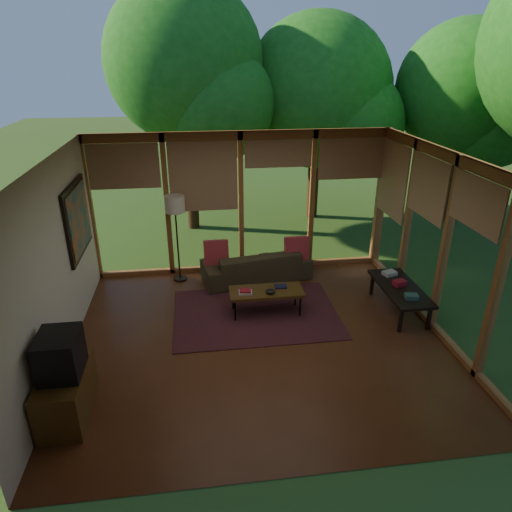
{
  "coord_description": "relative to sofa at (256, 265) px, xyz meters",
  "views": [
    {
      "loc": [
        -0.84,
        -5.74,
        3.93
      ],
      "look_at": [
        0.04,
        0.7,
        1.06
      ],
      "focal_mm": 32.0,
      "sensor_mm": 36.0,
      "label": 1
    }
  ],
  "objects": [
    {
      "name": "floor",
      "position": [
        -0.22,
        -2.0,
        -0.29
      ],
      "size": [
        5.5,
        5.5,
        0.0
      ],
      "primitive_type": "plane",
      "color": "#5E2F18",
      "rests_on": "ground"
    },
    {
      "name": "ceiling",
      "position": [
        -0.22,
        -2.0,
        2.41
      ],
      "size": [
        5.5,
        5.5,
        0.0
      ],
      "primitive_type": "plane",
      "rotation": [
        3.14,
        0.0,
        0.0
      ],
      "color": "white",
      "rests_on": "ground"
    },
    {
      "name": "wall_left",
      "position": [
        -2.97,
        -2.0,
        1.06
      ],
      "size": [
        0.04,
        5.0,
        2.7
      ],
      "primitive_type": "cube",
      "color": "silver",
      "rests_on": "ground"
    },
    {
      "name": "wall_front",
      "position": [
        -0.22,
        -4.5,
        1.06
      ],
      "size": [
        5.5,
        0.04,
        2.7
      ],
      "primitive_type": "cube",
      "color": "silver",
      "rests_on": "ground"
    },
    {
      "name": "window_wall_back",
      "position": [
        -0.22,
        0.5,
        1.06
      ],
      "size": [
        5.5,
        0.12,
        2.7
      ],
      "primitive_type": "cube",
      "color": "#9F6231",
      "rests_on": "ground"
    },
    {
      "name": "window_wall_right",
      "position": [
        2.53,
        -2.0,
        1.06
      ],
      "size": [
        0.12,
        5.0,
        2.7
      ],
      "primitive_type": "cube",
      "color": "#9F6231",
      "rests_on": "ground"
    },
    {
      "name": "exterior_lawn",
      "position": [
        7.78,
        6.0,
        -0.3
      ],
      "size": [
        40.0,
        40.0,
        0.0
      ],
      "primitive_type": "plane",
      "color": "#31541F",
      "rests_on": "ground"
    },
    {
      "name": "tree_nw",
      "position": [
        -1.15,
        3.13,
        3.47
      ],
      "size": [
        3.46,
        3.46,
        5.51
      ],
      "color": "#3A2615",
      "rests_on": "ground"
    },
    {
      "name": "tree_ne",
      "position": [
        1.96,
        3.56,
        2.81
      ],
      "size": [
        3.58,
        3.58,
        4.9
      ],
      "color": "#3A2615",
      "rests_on": "ground"
    },
    {
      "name": "tree_far",
      "position": [
        5.24,
        2.79,
        2.9
      ],
      "size": [
        3.09,
        3.09,
        4.75
      ],
      "color": "#3A2615",
      "rests_on": "ground"
    },
    {
      "name": "rug",
      "position": [
        -0.19,
        -1.29,
        -0.29
      ],
      "size": [
        2.68,
        1.9,
        0.01
      ],
      "primitive_type": "cube",
      "color": "maroon",
      "rests_on": "floor"
    },
    {
      "name": "sofa",
      "position": [
        0.0,
        0.0,
        0.0
      ],
      "size": [
        2.12,
        1.14,
        0.59
      ],
      "primitive_type": "imported",
      "rotation": [
        0.0,
        0.0,
        3.32
      ],
      "color": "#3E351F",
      "rests_on": "floor"
    },
    {
      "name": "pillow_left",
      "position": [
        -0.75,
        -0.05,
        0.31
      ],
      "size": [
        0.45,
        0.24,
        0.47
      ],
      "primitive_type": "cube",
      "rotation": [
        -0.21,
        0.0,
        0.0
      ],
      "color": "maroon",
      "rests_on": "sofa"
    },
    {
      "name": "pillow_right",
      "position": [
        0.75,
        -0.05,
        0.31
      ],
      "size": [
        0.44,
        0.24,
        0.46
      ],
      "primitive_type": "cube",
      "rotation": [
        -0.21,
        0.0,
        0.0
      ],
      "color": "maroon",
      "rests_on": "sofa"
    },
    {
      "name": "ct_book_lower",
      "position": [
        -0.36,
        -1.33,
        0.15
      ],
      "size": [
        0.23,
        0.18,
        0.03
      ],
      "primitive_type": "cube",
      "rotation": [
        0.0,
        0.0,
        -0.08
      ],
      "color": "#BAB3A9",
      "rests_on": "coffee_table"
    },
    {
      "name": "ct_book_upper",
      "position": [
        -0.36,
        -1.33,
        0.18
      ],
      "size": [
        0.2,
        0.16,
        0.03
      ],
      "primitive_type": "cube",
      "rotation": [
        0.0,
        0.0,
        -0.13
      ],
      "color": "maroon",
      "rests_on": "coffee_table"
    },
    {
      "name": "ct_book_side",
      "position": [
        0.24,
        -1.2,
        0.15
      ],
      "size": [
        0.2,
        0.15,
        0.03
      ],
      "primitive_type": "cube",
      "rotation": [
        0.0,
        0.0,
        -0.03
      ],
      "color": "#161731",
      "rests_on": "coffee_table"
    },
    {
      "name": "ct_bowl",
      "position": [
        0.04,
        -1.38,
        0.17
      ],
      "size": [
        0.16,
        0.16,
        0.07
      ],
      "primitive_type": "ellipsoid",
      "color": "black",
      "rests_on": "coffee_table"
    },
    {
      "name": "media_cabinet",
      "position": [
        -2.69,
        -3.25,
        0.01
      ],
      "size": [
        0.5,
        1.0,
        0.6
      ],
      "primitive_type": "cube",
      "color": "#533716",
      "rests_on": "floor"
    },
    {
      "name": "television",
      "position": [
        -2.67,
        -3.25,
        0.56
      ],
      "size": [
        0.45,
        0.55,
        0.5
      ],
      "primitive_type": "cube",
      "color": "black",
      "rests_on": "media_cabinet"
    },
    {
      "name": "console_book_a",
      "position": [
        2.18,
        -1.91,
        0.2
      ],
      "size": [
        0.22,
        0.17,
        0.07
      ],
      "primitive_type": "cube",
      "rotation": [
        0.0,
        0.0,
        -0.18
      ],
      "color": "#335952",
      "rests_on": "side_console"
    },
    {
      "name": "console_book_b",
      "position": [
        2.18,
        -1.46,
        0.21
      ],
      "size": [
        0.23,
        0.19,
        0.09
      ],
      "primitive_type": "cube",
      "rotation": [
        0.0,
        0.0,
        0.25
      ],
      "color": "maroon",
      "rests_on": "side_console"
    },
    {
      "name": "console_book_c",
      "position": [
        2.18,
        -1.06,
        0.19
      ],
      "size": [
        0.27,
        0.23,
        0.06
      ],
      "primitive_type": "cube",
      "rotation": [
        0.0,
        0.0,
        0.31
      ],
      "color": "#BAB3A9",
      "rests_on": "side_console"
    },
    {
      "name": "floor_lamp",
      "position": [
        -1.44,
        0.17,
        1.11
      ],
      "size": [
        0.36,
        0.36,
        1.65
      ],
      "color": "black",
      "rests_on": "floor"
    },
    {
      "name": "coffee_table",
      "position": [
        -0.01,
        -1.28,
        0.1
      ],
      "size": [
        1.2,
        0.5,
        0.43
      ],
      "color": "#533716",
      "rests_on": "floor"
    },
    {
      "name": "side_console",
      "position": [
        2.18,
        -1.51,
        0.12
      ],
      "size": [
        0.6,
        1.4,
        0.46
      ],
      "color": "black",
      "rests_on": "floor"
    },
    {
      "name": "wall_painting",
      "position": [
        -2.94,
        -0.6,
        1.26
      ],
      "size": [
        0.06,
        1.35,
        1.15
      ],
      "color": "black",
      "rests_on": "wall_left"
    }
  ]
}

